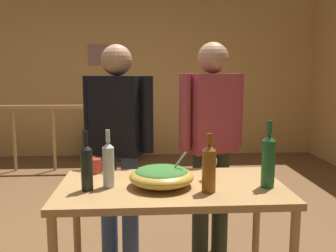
{
  "coord_description": "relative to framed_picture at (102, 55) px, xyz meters",
  "views": [
    {
      "loc": [
        0.14,
        -3.19,
        1.46
      ],
      "look_at": [
        0.3,
        -0.71,
        1.09
      ],
      "focal_mm": 40.12,
      "sensor_mm": 36.0,
      "label": 1
    }
  ],
  "objects": [
    {
      "name": "stair_railing",
      "position": [
        -0.45,
        -0.93,
        -1.08
      ],
      "size": [
        2.93,
        0.1,
        1.01
      ],
      "color": "#B2844C",
      "rests_on": "ground_plane"
    },
    {
      "name": "wine_bottle_amber",
      "position": [
        1.05,
        -4.43,
        -0.79
      ],
      "size": [
        0.08,
        0.08,
        0.33
      ],
      "color": "brown",
      "rests_on": "serving_table"
    },
    {
      "name": "wine_glass",
      "position": [
        1.1,
        -4.2,
        -0.81
      ],
      "size": [
        0.08,
        0.08,
        0.17
      ],
      "color": "silver",
      "rests_on": "serving_table"
    },
    {
      "name": "tv_console",
      "position": [
        0.16,
        -0.29,
        -1.46
      ],
      "size": [
        0.9,
        0.4,
        0.52
      ],
      "primitive_type": "cube",
      "color": "#38281E",
      "rests_on": "ground_plane"
    },
    {
      "name": "person_standing_left",
      "position": [
        0.49,
        -3.62,
        -0.74
      ],
      "size": [
        0.53,
        0.34,
        1.65
      ],
      "rotation": [
        0.0,
        0.0,
        2.77
      ],
      "color": "#3D5684",
      "rests_on": "ground_plane"
    },
    {
      "name": "salad_bowl",
      "position": [
        0.79,
        -4.31,
        -0.86
      ],
      "size": [
        0.38,
        0.38,
        0.21
      ],
      "color": "gold",
      "rests_on": "serving_table"
    },
    {
      "name": "serving_table",
      "position": [
        0.85,
        -4.28,
        -1.01
      ],
      "size": [
        1.34,
        0.74,
        0.79
      ],
      "color": "#B2844C",
      "rests_on": "ground_plane"
    },
    {
      "name": "wine_bottle_clear",
      "position": [
        0.48,
        -4.3,
        -0.79
      ],
      "size": [
        0.07,
        0.07,
        0.34
      ],
      "color": "silver",
      "rests_on": "serving_table"
    },
    {
      "name": "framed_picture",
      "position": [
        0.0,
        0.0,
        0.0
      ],
      "size": [
        0.45,
        0.03,
        0.32
      ],
      "primitive_type": "cube",
      "color": "#906763"
    },
    {
      "name": "wine_bottle_dark",
      "position": [
        0.37,
        -4.35,
        -0.79
      ],
      "size": [
        0.07,
        0.07,
        0.34
      ],
      "color": "black",
      "rests_on": "serving_table"
    },
    {
      "name": "back_wall",
      "position": [
        0.55,
        0.06,
        -0.33
      ],
      "size": [
        6.27,
        0.1,
        2.78
      ],
      "primitive_type": "cube",
      "color": "tan",
      "rests_on": "ground_plane"
    },
    {
      "name": "ground_plane",
      "position": [
        0.55,
        -3.24,
        -1.72
      ],
      "size": [
        8.59,
        8.59,
        0.0
      ],
      "primitive_type": "plane",
      "color": "brown"
    },
    {
      "name": "wine_bottle_green",
      "position": [
        1.41,
        -4.36,
        -0.76
      ],
      "size": [
        0.08,
        0.08,
        0.39
      ],
      "color": "#1E5628",
      "rests_on": "serving_table"
    },
    {
      "name": "person_standing_right",
      "position": [
        1.21,
        -3.62,
        -0.73
      ],
      "size": [
        0.52,
        0.34,
        1.67
      ],
      "rotation": [
        0.0,
        0.0,
        3.52
      ],
      "color": "#2D3323",
      "rests_on": "ground_plane"
    },
    {
      "name": "mug_red",
      "position": [
        0.37,
        -3.99,
        -0.88
      ],
      "size": [
        0.12,
        0.08,
        0.09
      ],
      "color": "#B7332D",
      "rests_on": "serving_table"
    },
    {
      "name": "flat_screen_tv",
      "position": [
        0.16,
        -0.32,
        -0.96
      ],
      "size": [
        0.51,
        0.12,
        0.4
      ],
      "color": "black",
      "rests_on": "tv_console"
    }
  ]
}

